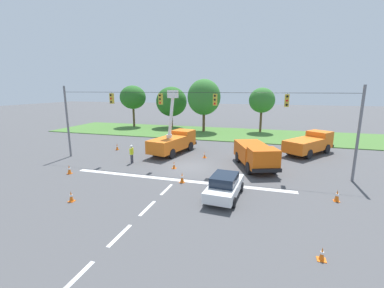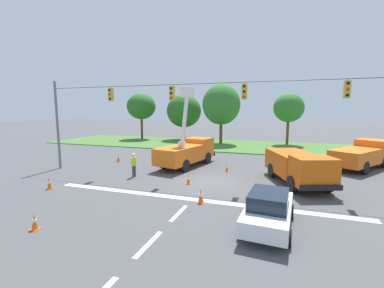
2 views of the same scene
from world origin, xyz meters
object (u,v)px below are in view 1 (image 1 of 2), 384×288
traffic_cone_near_bucket (69,169)px  tree_far_west (133,97)px  traffic_cone_foreground_left (205,155)px  utility_truck_bucket_lift (174,141)px  utility_truck_support_near (310,143)px  tree_west (171,102)px  traffic_cone_lane_edge_a (247,148)px  traffic_cone_foreground_right (322,254)px  road_worker (132,153)px  traffic_cone_far_right (117,147)px  sedan_white (225,186)px  utility_truck_support_far (255,154)px  traffic_cone_far_left (337,196)px  traffic_cone_mid_left (174,165)px  traffic_cone_mid_right (182,178)px  traffic_cone_lane_edge_b (71,196)px  tree_east (262,100)px  tree_centre (204,97)px

traffic_cone_near_bucket → tree_far_west: bearing=107.6°
tree_far_west → traffic_cone_foreground_left: tree_far_west is taller
utility_truck_bucket_lift → utility_truck_support_near: size_ratio=1.05×
tree_west → traffic_cone_lane_edge_a: bearing=-44.1°
traffic_cone_lane_edge_a → traffic_cone_foreground_right: bearing=-76.4°
road_worker → traffic_cone_far_right: (-4.35, 4.34, -0.63)m
tree_far_west → sedan_white: (21.25, -26.69, -4.59)m
tree_far_west → utility_truck_support_far: bearing=-40.5°
traffic_cone_far_left → traffic_cone_mid_left: bearing=163.9°
traffic_cone_foreground_left → traffic_cone_far_right: size_ratio=0.82×
utility_truck_support_far → traffic_cone_mid_right: size_ratio=8.46×
utility_truck_bucket_lift → tree_far_west: bearing=130.1°
traffic_cone_foreground_left → sedan_white: bearing=-68.8°
tree_far_west → traffic_cone_far_right: bearing=-67.1°
tree_west → traffic_cone_lane_edge_b: (5.10, -31.08, -4.33)m
utility_truck_bucket_lift → sedan_white: bearing=-54.3°
traffic_cone_lane_edge_b → traffic_cone_mid_left: bearing=65.2°
traffic_cone_far_left → utility_truck_bucket_lift: bearing=148.3°
utility_truck_support_near → traffic_cone_foreground_left: size_ratio=10.92×
road_worker → traffic_cone_mid_left: size_ratio=2.69×
tree_east → sedan_white: tree_east is taller
tree_centre → traffic_cone_foreground_right: tree_centre is taller
traffic_cone_lane_edge_a → traffic_cone_lane_edge_b: 19.43m
tree_west → traffic_cone_far_right: 18.60m
utility_truck_support_near → tree_centre: bearing=142.9°
tree_centre → traffic_cone_mid_right: 23.99m
utility_truck_support_near → traffic_cone_foreground_right: bearing=-96.2°
utility_truck_support_near → traffic_cone_mid_left: 15.22m
sedan_white → utility_truck_support_far: bearing=78.0°
tree_east → traffic_cone_near_bucket: tree_east is taller
traffic_cone_far_right → traffic_cone_near_bucket: bearing=-83.8°
traffic_cone_foreground_left → traffic_cone_near_bucket: traffic_cone_near_bucket is taller
tree_west → traffic_cone_mid_left: size_ratio=11.06×
utility_truck_bucket_lift → sedan_white: (7.27, -10.11, -0.57)m
traffic_cone_foreground_right → traffic_cone_lane_edge_b: (-13.95, 1.75, 0.06)m
tree_west → traffic_cone_mid_right: (10.69, -25.97, -4.28)m
tree_centre → traffic_cone_lane_edge_b: bearing=-93.2°
traffic_cone_mid_left → traffic_cone_lane_edge_b: 9.06m
tree_far_west → utility_truck_support_near: bearing=-24.4°
tree_far_west → traffic_cone_lane_edge_b: 32.81m
tree_far_west → utility_truck_support_near: tree_far_west is taller
tree_east → sedan_white: size_ratio=1.61×
traffic_cone_mid_left → traffic_cone_lane_edge_a: size_ratio=1.10×
traffic_cone_foreground_left → traffic_cone_far_left: 12.97m
tree_far_west → traffic_cone_far_left: (28.11, -25.33, -5.01)m
road_worker → traffic_cone_mid_right: (6.20, -3.53, -0.61)m
utility_truck_bucket_lift → traffic_cone_foreground_left: (3.73, -0.99, -1.07)m
traffic_cone_mid_right → traffic_cone_lane_edge_b: 7.57m
utility_truck_support_near → traffic_cone_mid_left: size_ratio=10.23×
road_worker → traffic_cone_far_left: bearing=-13.3°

